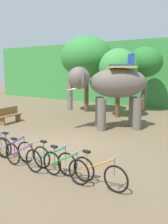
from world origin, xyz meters
TOP-DOWN VIEW (x-y plane):
  - ground_plane at (0.00, 0.00)m, footprint 80.00×80.00m
  - foliage_hedge at (0.00, 14.87)m, footprint 36.00×6.00m
  - tree_center_left at (-3.49, 7.44)m, footprint 3.57×3.57m
  - tree_center_right at (-0.71, 6.82)m, footprint 2.42×2.42m
  - tree_left at (-0.15, 9.84)m, footprint 2.50×2.50m
  - elephant at (0.41, 3.86)m, footprint 3.87×3.47m
  - bike_blue at (-0.20, -1.94)m, footprint 1.71×0.52m
  - bike_purple at (0.58, -2.29)m, footprint 1.71×0.52m
  - bike_teal at (1.56, -1.98)m, footprint 1.71×0.52m
  - bike_green at (2.15, -2.20)m, footprint 1.71×0.52m
  - bike_orange at (3.15, -2.03)m, footprint 1.71×0.52m
  - wooden_bench at (-5.01, 1.80)m, footprint 0.54×1.53m

SIDE VIEW (x-z plane):
  - ground_plane at x=0.00m, z-range 0.00..0.00m
  - bike_blue at x=-0.20m, z-range -0.07..0.85m
  - bike_purple at x=0.58m, z-range -0.07..0.85m
  - bike_teal at x=1.56m, z-range -0.07..0.85m
  - bike_green at x=2.15m, z-range -0.07..0.85m
  - bike_orange at x=3.15m, z-range -0.07..0.85m
  - wooden_bench at x=-5.01m, z-range 0.03..0.92m
  - elephant at x=0.41m, z-range 0.31..4.09m
  - foliage_hedge at x=0.00m, z-range 0.00..5.35m
  - tree_center_right at x=-0.71m, z-range 0.91..5.20m
  - tree_left at x=-0.15m, z-range 1.20..5.77m
  - tree_center_left at x=-3.49m, z-range 1.18..6.47m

